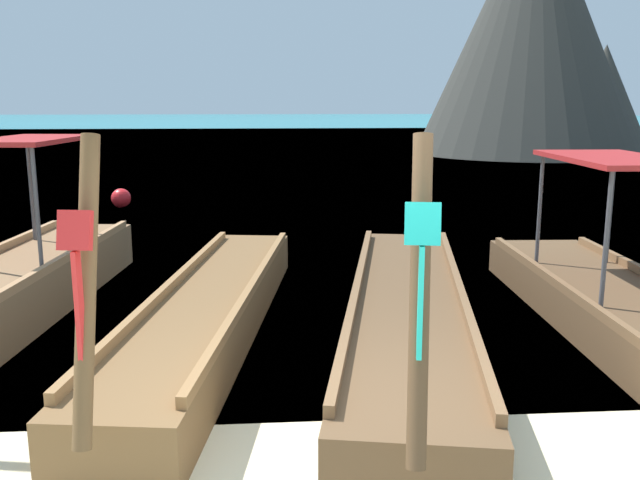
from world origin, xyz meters
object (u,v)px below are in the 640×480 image
longtail_boat_red_ribbon (210,312)px  longtail_boat_yellow_ribbon (636,316)px  longtail_boat_turquoise_ribbon (407,315)px  mooring_buoy_near (121,198)px  longtail_boat_orange_ribbon (15,285)px  karst_rock (538,28)px

longtail_boat_red_ribbon → longtail_boat_yellow_ribbon: 4.68m
longtail_boat_turquoise_ribbon → longtail_boat_yellow_ribbon: longtail_boat_yellow_ribbon is taller
longtail_boat_yellow_ribbon → mooring_buoy_near: 12.69m
longtail_boat_red_ribbon → mooring_buoy_near: size_ratio=14.36×
mooring_buoy_near → longtail_boat_red_ribbon: bearing=-72.8°
longtail_boat_red_ribbon → longtail_boat_turquoise_ribbon: bearing=-6.5°
longtail_boat_orange_ribbon → karst_rock: size_ratio=0.50×
longtail_boat_red_ribbon → longtail_boat_yellow_ribbon: bearing=-7.4°
longtail_boat_orange_ribbon → longtail_boat_red_ribbon: (2.45, -0.93, -0.11)m
karst_rock → mooring_buoy_near: (-16.69, -16.47, -5.74)m
mooring_buoy_near → longtail_boat_orange_ribbon: bearing=-86.6°
longtail_boat_turquoise_ribbon → mooring_buoy_near: size_ratio=15.01×
longtail_boat_turquoise_ribbon → karst_rock: 29.26m
longtail_boat_orange_ribbon → longtail_boat_red_ribbon: size_ratio=0.90×
longtail_boat_orange_ribbon → longtail_boat_turquoise_ribbon: size_ratio=0.87×
longtail_boat_turquoise_ribbon → karst_rock: karst_rock is taller
longtail_boat_red_ribbon → longtail_boat_turquoise_ribbon: longtail_boat_turquoise_ribbon is taller
mooring_buoy_near → longtail_boat_turquoise_ribbon: bearing=-62.3°
longtail_boat_turquoise_ribbon → mooring_buoy_near: bearing=117.7°
longtail_boat_yellow_ribbon → karst_rock: size_ratio=0.59×
longtail_boat_orange_ribbon → karst_rock: karst_rock is taller
mooring_buoy_near → karst_rock: bearing=44.6°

